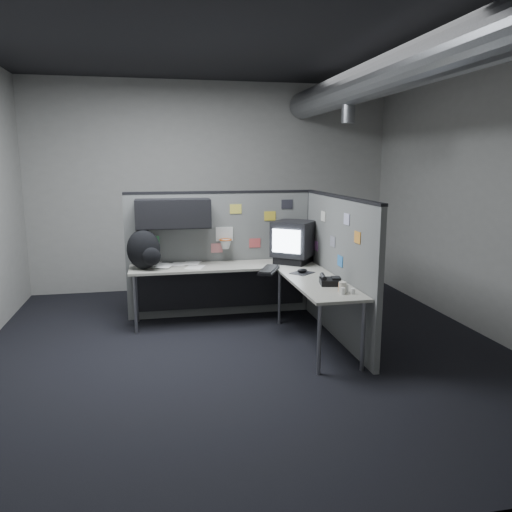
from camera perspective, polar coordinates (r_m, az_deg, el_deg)
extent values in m
cube|color=black|center=(5.50, -1.13, -10.61)|extent=(5.60, 5.60, 0.01)
cube|color=black|center=(5.26, -1.28, 24.01)|extent=(5.60, 5.60, 0.01)
cube|color=#9E9E99|center=(7.91, -4.87, 7.84)|extent=(5.60, 0.01, 3.20)
cube|color=#9E9E99|center=(2.45, 10.61, 1.14)|extent=(5.60, 0.01, 3.20)
cube|color=#9E9E99|center=(6.28, 25.05, 6.11)|extent=(0.01, 5.60, 3.20)
cylinder|color=slate|center=(5.61, 13.82, 19.19)|extent=(0.40, 5.49, 0.40)
cylinder|color=slate|center=(6.31, 10.51, 16.06)|extent=(0.16, 0.16, 0.30)
cube|color=slate|center=(6.51, -3.95, 0.12)|extent=(2.43, 0.06, 1.60)
cube|color=black|center=(6.41, -4.05, 7.30)|extent=(2.43, 0.07, 0.03)
cube|color=black|center=(6.76, 6.05, 0.49)|extent=(0.07, 0.07, 1.60)
cube|color=black|center=(6.18, -9.46, 4.82)|extent=(0.90, 0.35, 0.35)
cube|color=black|center=(6.00, -9.40, 4.65)|extent=(0.90, 0.02, 0.33)
cube|color=silver|center=(6.43, -3.63, 2.52)|extent=(0.22, 0.02, 0.18)
torus|color=#D85914|center=(6.35, -3.51, 1.87)|extent=(0.16, 0.16, 0.01)
cone|color=white|center=(6.36, -3.51, 1.34)|extent=(0.14, 0.14, 0.11)
cube|color=#4CB266|center=(6.38, -11.66, 1.72)|extent=(0.15, 0.01, 0.12)
cube|color=#E5D84C|center=(6.41, -2.34, 5.40)|extent=(0.15, 0.01, 0.12)
cube|color=#CC4C4C|center=(6.52, -0.14, 1.50)|extent=(0.15, 0.01, 0.12)
cube|color=gold|center=(6.51, 1.59, 4.60)|extent=(0.15, 0.01, 0.12)
cube|color=#26262D|center=(6.55, 3.57, 5.94)|extent=(0.15, 0.01, 0.12)
cube|color=#D87F7F|center=(6.45, -4.50, 0.91)|extent=(0.15, 0.01, 0.12)
cube|color=slate|center=(5.75, 9.29, -1.41)|extent=(0.06, 2.23, 1.60)
cube|color=black|center=(5.64, 9.54, 6.71)|extent=(0.07, 2.23, 0.03)
cube|color=silver|center=(6.06, 7.68, 4.52)|extent=(0.01, 0.15, 0.12)
cube|color=gray|center=(5.77, 8.75, 1.66)|extent=(0.01, 0.15, 0.12)
cube|color=silver|center=(5.36, 10.32, 4.16)|extent=(0.01, 0.15, 0.12)
cube|color=#B266B2|center=(6.35, 6.86, 1.18)|extent=(0.01, 0.15, 0.12)
cube|color=orange|center=(5.10, 11.50, 2.09)|extent=(0.01, 0.15, 0.12)
cube|color=#337FCC|center=(5.57, 9.58, -0.57)|extent=(0.01, 0.15, 0.12)
cube|color=#A2A193|center=(6.21, -3.69, -1.19)|extent=(2.30, 0.56, 0.03)
cube|color=#A2A193|center=(5.40, 7.16, -3.08)|extent=(0.56, 1.55, 0.03)
cube|color=black|center=(6.49, -3.92, -3.52)|extent=(2.18, 0.02, 0.55)
cylinder|color=gray|center=(6.04, -13.61, -5.40)|extent=(0.04, 0.04, 0.70)
cylinder|color=gray|center=(6.46, -13.48, -4.33)|extent=(0.04, 0.04, 0.70)
cylinder|color=gray|center=(6.21, 2.69, -4.65)|extent=(0.04, 0.04, 0.70)
cylinder|color=gray|center=(4.80, 7.24, -9.43)|extent=(0.04, 0.04, 0.70)
cylinder|color=gray|center=(4.95, 12.13, -8.94)|extent=(0.04, 0.04, 0.70)
cube|color=black|center=(6.37, 4.32, -0.35)|extent=(0.58, 0.59, 0.09)
cube|color=black|center=(6.33, 4.35, 2.01)|extent=(0.65, 0.65, 0.44)
cube|color=#D1E4F9|center=(6.10, 3.47, 1.69)|extent=(0.30, 0.24, 0.29)
cube|color=black|center=(5.83, 1.47, -1.66)|extent=(0.36, 0.50, 0.03)
cube|color=black|center=(5.83, 1.47, -1.45)|extent=(0.31, 0.46, 0.01)
cube|color=black|center=(5.78, 5.30, -1.93)|extent=(0.32, 0.31, 0.01)
ellipsoid|color=black|center=(5.78, 5.31, -1.67)|extent=(0.13, 0.09, 0.05)
cube|color=black|center=(5.29, 8.45, -2.91)|extent=(0.24, 0.26, 0.06)
cylinder|color=black|center=(5.28, 7.69, -2.33)|extent=(0.08, 0.21, 0.04)
cube|color=black|center=(5.28, 9.13, -2.50)|extent=(0.11, 0.14, 0.02)
cylinder|color=silver|center=(5.00, 10.26, -3.68)|extent=(0.05, 0.05, 0.08)
cylinder|color=silver|center=(4.92, 9.90, -3.96)|extent=(0.05, 0.05, 0.07)
cylinder|color=silver|center=(4.95, 11.01, -3.97)|extent=(0.04, 0.04, 0.05)
cylinder|color=#D85914|center=(5.03, 9.64, -3.51)|extent=(0.05, 0.05, 0.09)
cylinder|color=beige|center=(4.98, 9.86, -3.54)|extent=(0.08, 0.08, 0.11)
cube|color=white|center=(6.12, -7.00, -1.27)|extent=(0.29, 0.34, 0.00)
cube|color=white|center=(6.32, -8.76, -0.90)|extent=(0.28, 0.34, 0.00)
cube|color=white|center=(6.31, -11.10, -0.98)|extent=(0.28, 0.34, 0.00)
cube|color=white|center=(6.33, -7.39, -0.80)|extent=(0.29, 0.34, 0.00)
cube|color=white|center=(6.20, -10.50, -1.10)|extent=(0.28, 0.34, 0.00)
cube|color=white|center=(6.44, -11.58, -0.67)|extent=(0.29, 0.34, 0.00)
ellipsoid|color=black|center=(6.08, -12.72, 0.74)|extent=(0.45, 0.37, 0.48)
ellipsoid|color=black|center=(5.96, -11.85, -0.06)|extent=(0.24, 0.17, 0.22)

